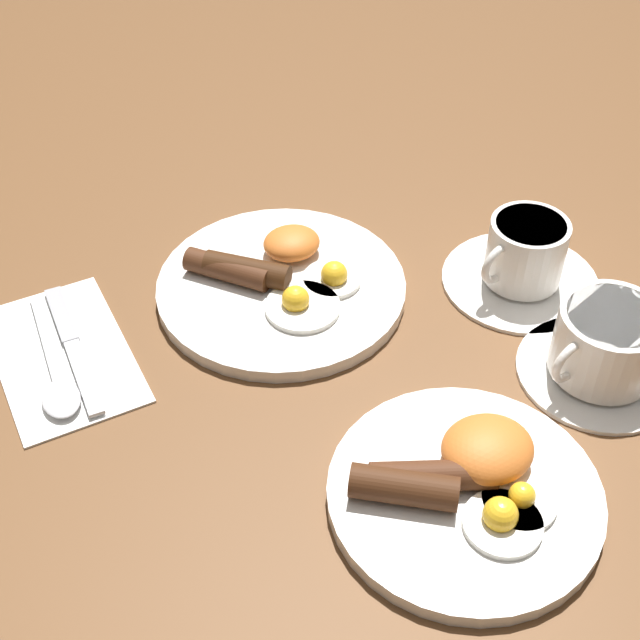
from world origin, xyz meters
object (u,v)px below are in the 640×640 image
knife (71,341)px  spoon (58,386)px  teacup_near (524,260)px  teacup_far (605,348)px  breakfast_plate_near (280,283)px  breakfast_plate_far (466,487)px

knife → spoon: 0.06m
teacup_near → teacup_far: bearing=89.7°
spoon → breakfast_plate_near: bearing=102.3°
breakfast_plate_far → teacup_far: teacup_far is taller
breakfast_plate_near → teacup_near: bearing=161.3°
teacup_far → knife: teacup_far is taller
breakfast_plate_near → knife: 0.22m
breakfast_plate_near → teacup_far: teacup_far is taller
spoon → teacup_far: bearing=69.8°
teacup_far → spoon: size_ratio=0.87×
spoon → breakfast_plate_far: bearing=49.1°
breakfast_plate_near → teacup_near: size_ratio=1.57×
breakfast_plate_far → spoon: 0.39m
breakfast_plate_near → teacup_far: bearing=136.9°
breakfast_plate_far → teacup_near: (-0.19, -0.23, 0.02)m
breakfast_plate_far → teacup_near: 0.30m
teacup_far → breakfast_plate_far: bearing=23.0°
breakfast_plate_far → teacup_far: 0.21m
breakfast_plate_near → teacup_far: 0.33m
teacup_far → spoon: (0.49, -0.17, -0.03)m
knife → breakfast_plate_far: bearing=39.1°
teacup_near → teacup_far: teacup_near is taller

